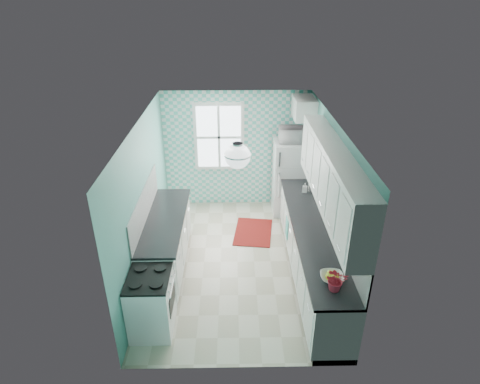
{
  "coord_description": "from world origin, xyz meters",
  "views": [
    {
      "loc": [
        -0.05,
        -5.71,
        4.3
      ],
      "look_at": [
        0.05,
        0.25,
        1.25
      ],
      "focal_mm": 30.0,
      "sensor_mm": 36.0,
      "label": 1
    }
  ],
  "objects_px": {
    "fruit_bowl": "(332,277)",
    "stove": "(151,301)",
    "potted_plant": "(336,280)",
    "sink": "(305,202)",
    "fridge": "(290,178)",
    "microwave": "(292,135)",
    "ceiling_light": "(238,156)"
  },
  "relations": [
    {
      "from": "sink",
      "to": "potted_plant",
      "type": "bearing_deg",
      "value": -93.33
    },
    {
      "from": "fridge",
      "to": "fruit_bowl",
      "type": "height_order",
      "value": "fridge"
    },
    {
      "from": "ceiling_light",
      "to": "microwave",
      "type": "bearing_deg",
      "value": 66.81
    },
    {
      "from": "potted_plant",
      "to": "fruit_bowl",
      "type": "bearing_deg",
      "value": 90.0
    },
    {
      "from": "sink",
      "to": "microwave",
      "type": "xyz_separation_m",
      "value": [
        -0.09,
        1.32,
        0.79
      ]
    },
    {
      "from": "fruit_bowl",
      "to": "fridge",
      "type": "bearing_deg",
      "value": 91.5
    },
    {
      "from": "stove",
      "to": "fridge",
      "type": "bearing_deg",
      "value": 57.58
    },
    {
      "from": "fruit_bowl",
      "to": "stove",
      "type": "bearing_deg",
      "value": 175.88
    },
    {
      "from": "ceiling_light",
      "to": "sink",
      "type": "relative_size",
      "value": 0.66
    },
    {
      "from": "fridge",
      "to": "potted_plant",
      "type": "distance_m",
      "value": 3.64
    },
    {
      "from": "fridge",
      "to": "sink",
      "type": "xyz_separation_m",
      "value": [
        0.09,
        -1.32,
        0.14
      ]
    },
    {
      "from": "fridge",
      "to": "sink",
      "type": "relative_size",
      "value": 2.96
    },
    {
      "from": "fruit_bowl",
      "to": "potted_plant",
      "type": "bearing_deg",
      "value": -90.0
    },
    {
      "from": "ceiling_light",
      "to": "potted_plant",
      "type": "relative_size",
      "value": 1.14
    },
    {
      "from": "sink",
      "to": "microwave",
      "type": "bearing_deg",
      "value": 90.83
    },
    {
      "from": "fridge",
      "to": "microwave",
      "type": "xyz_separation_m",
      "value": [
        0.0,
        0.0,
        0.93
      ]
    },
    {
      "from": "stove",
      "to": "potted_plant",
      "type": "bearing_deg",
      "value": -5.74
    },
    {
      "from": "fruit_bowl",
      "to": "ceiling_light",
      "type": "bearing_deg",
      "value": 144.69
    },
    {
      "from": "sink",
      "to": "fruit_bowl",
      "type": "xyz_separation_m",
      "value": [
        -0.0,
        -2.12,
        0.05
      ]
    },
    {
      "from": "microwave",
      "to": "potted_plant",
      "type": "bearing_deg",
      "value": 93.58
    },
    {
      "from": "potted_plant",
      "to": "microwave",
      "type": "distance_m",
      "value": 3.68
    },
    {
      "from": "ceiling_light",
      "to": "sink",
      "type": "height_order",
      "value": "ceiling_light"
    },
    {
      "from": "stove",
      "to": "sink",
      "type": "relative_size",
      "value": 1.63
    },
    {
      "from": "fruit_bowl",
      "to": "microwave",
      "type": "xyz_separation_m",
      "value": [
        -0.09,
        3.44,
        0.74
      ]
    },
    {
      "from": "potted_plant",
      "to": "microwave",
      "type": "relative_size",
      "value": 0.58
    },
    {
      "from": "stove",
      "to": "potted_plant",
      "type": "height_order",
      "value": "potted_plant"
    },
    {
      "from": "potted_plant",
      "to": "stove",
      "type": "bearing_deg",
      "value": 171.44
    },
    {
      "from": "potted_plant",
      "to": "sink",
      "type": "bearing_deg",
      "value": 89.91
    },
    {
      "from": "ceiling_light",
      "to": "sink",
      "type": "xyz_separation_m",
      "value": [
        1.2,
        1.27,
        -1.39
      ]
    },
    {
      "from": "fridge",
      "to": "stove",
      "type": "distance_m",
      "value": 4.02
    },
    {
      "from": "fridge",
      "to": "fruit_bowl",
      "type": "distance_m",
      "value": 3.45
    },
    {
      "from": "fridge",
      "to": "sink",
      "type": "height_order",
      "value": "fridge"
    }
  ]
}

